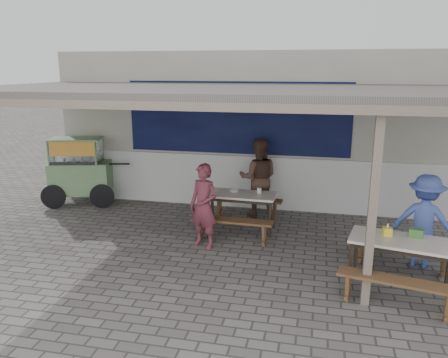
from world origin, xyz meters
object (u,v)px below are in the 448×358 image
table_left (240,197)px  table_right (402,245)px  patron_street_side (204,206)px  patron_wall_side (258,178)px  patron_right_table (424,221)px  donation_box (416,233)px  bench_left_wall (247,203)px  vendor_cart (79,169)px  bench_right_wall (402,249)px  tissue_box (387,231)px  condiment_bowl (234,190)px  bench_right_street (396,287)px  bench_left_street (232,225)px  condiment_jar (259,190)px

table_left → table_right: 3.26m
patron_street_side → patron_wall_side: 2.00m
patron_right_table → donation_box: patron_right_table is taller
bench_left_wall → vendor_cart: size_ratio=0.81×
table_left → bench_left_wall: size_ratio=0.94×
bench_right_wall → patron_wall_side: (-2.61, 2.06, 0.51)m
table_right → patron_right_table: patron_right_table is taller
tissue_box → donation_box: bearing=0.9°
patron_wall_side → donation_box: 3.72m
table_right → patron_right_table: size_ratio=1.01×
table_left → condiment_bowl: size_ratio=6.74×
table_left → bench_right_wall: table_left is taller
vendor_cart → donation_box: (6.89, -2.56, -0.04)m
bench_left_wall → bench_right_street: size_ratio=0.97×
bench_right_wall → patron_wall_side: size_ratio=0.91×
table_left → bench_right_street: size_ratio=0.91×
bench_left_wall → condiment_bowl: condiment_bowl is taller
table_right → vendor_cart: 7.21m
tissue_box → donation_box: donation_box is taller
condiment_bowl → vendor_cart: bearing=168.9°
bench_left_street → table_right: table_right is taller
bench_left_street → condiment_bowl: condiment_bowl is taller
bench_left_street → patron_wall_side: (0.25, 1.59, 0.51)m
bench_left_street → table_right: bearing=-20.9°
tissue_box → condiment_bowl: (-2.65, 1.81, -0.03)m
bench_left_street → bench_left_wall: (0.04, 1.37, 0.00)m
patron_wall_side → condiment_jar: size_ratio=17.90×
bench_left_street → table_right: 2.97m
table_left → patron_wall_side: (0.23, 0.90, 0.18)m
table_left → condiment_jar: (0.36, 0.14, 0.13)m
table_left → vendor_cart: size_ratio=0.76×
patron_street_side → donation_box: bearing=8.9°
table_left → patron_street_side: size_ratio=0.93×
bench_right_street → donation_box: size_ratio=8.16×
bench_left_wall → condiment_jar: 0.79m
patron_wall_side → condiment_jar: (0.13, -0.77, -0.05)m
table_left → tissue_box: (2.51, -1.68, 0.14)m
condiment_jar → patron_wall_side: bearing=99.6°
patron_right_table → bench_left_wall: bearing=-9.2°
patron_wall_side → table_left: bearing=68.6°
bench_left_wall → donation_box: bearing=-37.5°
patron_street_side → tissue_box: patron_street_side is taller
bench_left_street → condiment_bowl: size_ratio=7.16×
donation_box → patron_right_table: bearing=70.4°
bench_left_wall → donation_box: (2.89, -2.36, 0.47)m
condiment_jar → donation_box: bearing=-35.4°
bench_left_street → tissue_box: 2.76m
tissue_box → patron_street_side: bearing=166.6°
table_right → condiment_bowl: (-2.84, 1.96, 0.10)m
patron_street_side → bench_left_wall: bearing=94.0°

